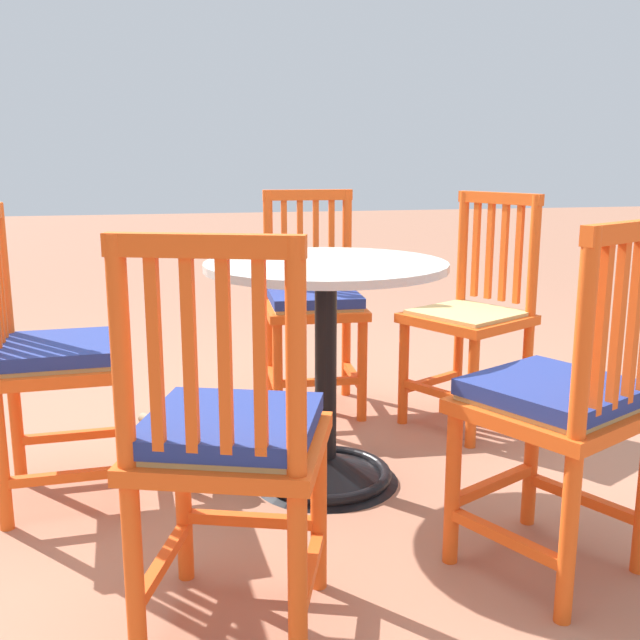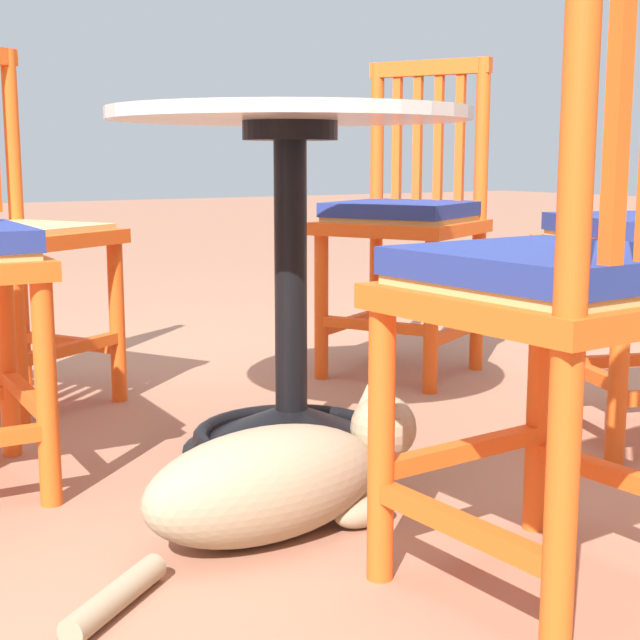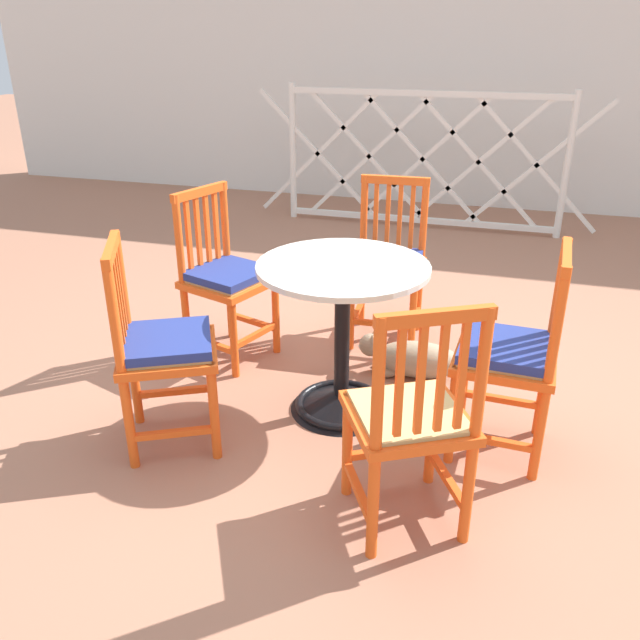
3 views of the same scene
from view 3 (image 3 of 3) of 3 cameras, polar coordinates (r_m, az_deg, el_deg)
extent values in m
plane|color=#A36B51|center=(3.21, 3.09, -7.14)|extent=(24.00, 24.00, 0.00)
cube|color=silver|center=(6.75, 11.98, 21.67)|extent=(10.00, 0.20, 2.80)
cylinder|color=silver|center=(6.16, -2.37, 14.42)|extent=(0.06, 0.06, 1.20)
cylinder|color=silver|center=(5.87, 20.73, 12.39)|extent=(0.06, 0.06, 1.20)
cube|color=silver|center=(6.02, 8.61, 8.64)|extent=(2.37, 0.04, 0.05)
cube|color=silver|center=(5.82, 9.31, 18.93)|extent=(2.37, 0.04, 0.05)
cube|color=silver|center=(6.09, -0.19, 14.32)|extent=(1.09, 0.02, 1.09)
cube|color=silver|center=(5.97, 4.31, 14.06)|extent=(1.09, 0.02, 1.09)
cube|color=silver|center=(5.90, 8.94, 13.70)|extent=(1.09, 0.02, 1.09)
cube|color=silver|center=(5.85, 13.65, 13.24)|extent=(1.09, 0.02, 1.09)
cube|color=silver|center=(5.85, 18.38, 12.70)|extent=(1.09, 0.02, 1.09)
cube|color=silver|center=(6.09, -0.19, 14.32)|extent=(1.09, 0.02, 1.09)
cube|color=silver|center=(5.97, 4.31, 14.06)|extent=(1.09, 0.02, 1.09)
cube|color=silver|center=(5.90, 8.94, 13.70)|extent=(1.09, 0.02, 1.09)
cube|color=silver|center=(5.85, 13.65, 13.24)|extent=(1.09, 0.02, 1.09)
cube|color=silver|center=(5.85, 18.38, 12.70)|extent=(1.09, 0.02, 1.09)
cone|color=black|center=(3.13, 1.84, -6.94)|extent=(0.48, 0.48, 0.10)
torus|color=black|center=(3.14, 1.84, -7.33)|extent=(0.44, 0.44, 0.04)
cylinder|color=black|center=(2.97, 1.93, -1.63)|extent=(0.07, 0.07, 0.66)
cylinder|color=black|center=(2.85, 2.01, 4.02)|extent=(0.20, 0.20, 0.04)
cylinder|color=beige|center=(2.84, 2.02, 4.63)|extent=(0.76, 0.76, 0.02)
cylinder|color=#EA5619|center=(3.57, 8.07, 0.19)|extent=(0.04, 0.04, 0.45)
cylinder|color=#EA5619|center=(3.61, 2.71, 0.71)|extent=(0.04, 0.04, 0.45)
cylinder|color=#EA5619|center=(3.80, 8.83, 5.41)|extent=(0.04, 0.04, 0.91)
cylinder|color=#EA5619|center=(3.84, 3.76, 5.85)|extent=(0.04, 0.04, 0.91)
cube|color=#EA5619|center=(3.76, 8.28, 0.05)|extent=(0.04, 0.34, 0.03)
cube|color=#EA5619|center=(3.80, 3.18, 0.55)|extent=(0.04, 0.34, 0.03)
cube|color=#EA5619|center=(3.61, 5.34, -0.34)|extent=(0.34, 0.04, 0.03)
cube|color=#EA5619|center=(3.67, 5.90, 4.47)|extent=(0.42, 0.42, 0.04)
cube|color=tan|center=(3.66, 5.92, 4.79)|extent=(0.37, 0.37, 0.02)
cube|color=#EA5619|center=(3.74, 8.01, 8.76)|extent=(0.02, 0.02, 0.39)
cube|color=#EA5619|center=(3.75, 6.96, 8.85)|extent=(0.02, 0.02, 0.39)
cube|color=#EA5619|center=(3.76, 5.92, 8.93)|extent=(0.02, 0.02, 0.39)
cube|color=#EA5619|center=(3.76, 4.88, 9.01)|extent=(0.02, 0.02, 0.39)
cube|color=#EA5619|center=(3.70, 6.59, 12.02)|extent=(0.38, 0.05, 0.04)
cube|color=navy|center=(3.65, 5.94, 5.23)|extent=(0.38, 0.38, 0.04)
cylinder|color=#EA5619|center=(3.58, -3.87, 0.45)|extent=(0.04, 0.04, 0.45)
cylinder|color=#EA5619|center=(3.35, -7.54, -1.49)|extent=(0.04, 0.04, 0.45)
cylinder|color=#EA5619|center=(3.70, -8.08, 4.94)|extent=(0.04, 0.04, 0.91)
cylinder|color=#EA5619|center=(3.48, -11.88, 3.36)|extent=(0.04, 0.04, 0.91)
cube|color=#EA5619|center=(3.71, -5.87, -0.13)|extent=(0.33, 0.14, 0.03)
cube|color=#EA5619|center=(3.49, -9.52, -2.03)|extent=(0.33, 0.14, 0.03)
cube|color=#EA5619|center=(3.48, -5.61, -1.31)|extent=(0.14, 0.33, 0.03)
cube|color=#EA5619|center=(3.49, -7.91, 3.28)|extent=(0.51, 0.51, 0.04)
cube|color=tan|center=(3.48, -7.93, 3.62)|extent=(0.45, 0.45, 0.02)
cube|color=#EA5619|center=(3.59, -9.03, 8.02)|extent=(0.03, 0.03, 0.39)
cube|color=#EA5619|center=(3.54, -9.80, 7.75)|extent=(0.03, 0.03, 0.39)
cube|color=#EA5619|center=(3.50, -10.58, 7.47)|extent=(0.03, 0.03, 0.39)
cube|color=#EA5619|center=(3.45, -11.39, 7.18)|extent=(0.03, 0.03, 0.39)
cube|color=#EA5619|center=(3.47, -10.45, 10.93)|extent=(0.16, 0.37, 0.04)
cube|color=navy|center=(3.47, -7.96, 4.08)|extent=(0.46, 0.46, 0.04)
cylinder|color=#EA5619|center=(3.04, -9.49, -4.49)|extent=(0.04, 0.04, 0.45)
cylinder|color=#EA5619|center=(2.75, -9.22, -7.88)|extent=(0.04, 0.04, 0.45)
cylinder|color=#EA5619|center=(2.96, -16.38, -1.07)|extent=(0.04, 0.04, 0.91)
cylinder|color=#EA5619|center=(2.65, -16.92, -4.19)|extent=(0.04, 0.04, 0.91)
cube|color=#EA5619|center=(3.09, -12.55, -6.11)|extent=(0.32, 0.18, 0.03)
cube|color=#EA5619|center=(2.80, -12.63, -9.61)|extent=(0.32, 0.18, 0.03)
cube|color=#EA5619|center=(2.92, -9.29, -7.03)|extent=(0.18, 0.32, 0.03)
cube|color=#EA5619|center=(2.80, -13.13, -2.71)|extent=(0.54, 0.54, 0.04)
cube|color=tan|center=(2.79, -13.17, -2.31)|extent=(0.47, 0.47, 0.02)
cube|color=#EA5619|center=(2.81, -17.02, 2.49)|extent=(0.03, 0.03, 0.39)
cube|color=#EA5619|center=(2.74, -17.14, 1.96)|extent=(0.03, 0.03, 0.39)
cube|color=#EA5619|center=(2.68, -17.26, 1.42)|extent=(0.03, 0.03, 0.39)
cube|color=#EA5619|center=(2.62, -17.39, 0.84)|extent=(0.03, 0.03, 0.39)
cube|color=#EA5619|center=(2.64, -17.76, 5.89)|extent=(0.20, 0.35, 0.04)
cube|color=navy|center=(2.78, -13.23, -1.75)|extent=(0.48, 0.48, 0.04)
cylinder|color=#EA5619|center=(2.52, 2.40, -10.81)|extent=(0.04, 0.04, 0.45)
cylinder|color=#EA5619|center=(2.62, 9.73, -9.74)|extent=(0.04, 0.04, 0.45)
cylinder|color=#EA5619|center=(2.12, 4.86, -10.91)|extent=(0.04, 0.04, 0.91)
cylinder|color=#EA5619|center=(2.23, 13.35, -9.57)|extent=(0.04, 0.04, 0.91)
cube|color=#EA5619|center=(2.44, 3.40, -14.69)|extent=(0.19, 0.31, 0.03)
cube|color=#EA5619|center=(2.54, 11.02, -13.41)|extent=(0.19, 0.31, 0.03)
cube|color=#EA5619|center=(2.59, 6.08, -11.29)|extent=(0.31, 0.19, 0.03)
cube|color=#EA5619|center=(2.32, 7.68, -8.41)|extent=(0.54, 0.54, 0.04)
cube|color=tan|center=(2.30, 7.71, -7.95)|extent=(0.47, 0.47, 0.02)
cube|color=#EA5619|center=(2.02, 6.94, -5.43)|extent=(0.03, 0.03, 0.39)
cube|color=#EA5619|center=(2.04, 8.76, -5.20)|extent=(0.03, 0.03, 0.39)
cube|color=#EA5619|center=(2.07, 10.53, -4.97)|extent=(0.03, 0.03, 0.39)
cube|color=#EA5619|center=(2.09, 12.26, -4.74)|extent=(0.03, 0.03, 0.39)
cube|color=#EA5619|center=(1.96, 10.07, 0.26)|extent=(0.35, 0.21, 0.04)
cylinder|color=#EA5619|center=(2.74, 11.46, -8.16)|extent=(0.04, 0.04, 0.45)
cylinder|color=#EA5619|center=(3.03, 12.47, -4.84)|extent=(0.04, 0.04, 0.45)
cylinder|color=#EA5619|center=(2.61, 19.26, -4.98)|extent=(0.04, 0.04, 0.91)
cylinder|color=#EA5619|center=(2.92, 19.47, -1.84)|extent=(0.04, 0.04, 0.91)
cube|color=#EA5619|center=(2.78, 14.82, -10.16)|extent=(0.34, 0.05, 0.03)
cube|color=#EA5619|center=(3.06, 15.48, -6.68)|extent=(0.34, 0.05, 0.03)
cube|color=#EA5619|center=(2.91, 11.90, -7.34)|extent=(0.05, 0.34, 0.03)
cube|color=#EA5619|center=(2.78, 15.82, -3.26)|extent=(0.42, 0.42, 0.04)
cube|color=tan|center=(2.77, 15.88, -2.85)|extent=(0.37, 0.37, 0.02)
cube|color=#EA5619|center=(2.58, 19.99, 0.10)|extent=(0.02, 0.03, 0.39)
cube|color=#EA5619|center=(2.64, 20.02, 0.67)|extent=(0.02, 0.03, 0.39)
cube|color=#EA5619|center=(2.71, 20.05, 1.22)|extent=(0.02, 0.03, 0.39)
cube|color=#EA5619|center=(2.77, 20.08, 1.74)|extent=(0.02, 0.03, 0.39)
cube|color=#EA5619|center=(2.60, 20.70, 5.19)|extent=(0.05, 0.38, 0.04)
cube|color=navy|center=(2.75, 15.95, -2.30)|extent=(0.38, 0.38, 0.04)
ellipsoid|color=#9E896B|center=(3.42, 8.54, -3.43)|extent=(0.45, 0.22, 0.19)
ellipsoid|color=silver|center=(3.43, 6.87, -3.40)|extent=(0.19, 0.16, 0.14)
sphere|color=#9E896B|center=(3.42, 4.43, -2.17)|extent=(0.12, 0.12, 0.12)
ellipsoid|color=silver|center=(3.43, 3.74, -2.28)|extent=(0.05, 0.05, 0.04)
cone|color=#9E896B|center=(3.36, 4.57, -1.61)|extent=(0.04, 0.04, 0.04)
cone|color=#9E896B|center=(3.42, 4.75, -1.15)|extent=(0.04, 0.04, 0.04)
ellipsoid|color=#9E896B|center=(3.42, 5.62, -4.55)|extent=(0.12, 0.06, 0.05)
ellipsoid|color=#9E896B|center=(3.51, 5.89, -3.70)|extent=(0.12, 0.06, 0.05)
cylinder|color=#9E896B|center=(3.54, 13.65, -4.23)|extent=(0.20, 0.17, 0.04)
camera|label=1|loc=(4.29, -27.46, 13.43)|focal=42.16mm
camera|label=2|loc=(4.47, 21.00, 9.29)|focal=53.31mm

